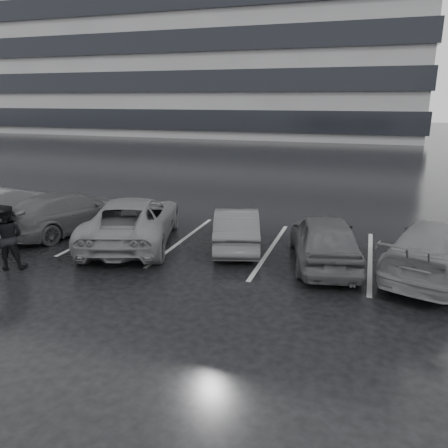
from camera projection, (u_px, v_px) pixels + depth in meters
The scene contains 10 objects.
ground at pixel (225, 279), 10.74m from camera, with size 160.00×160.00×0.00m, color black.
office_building at pixel (179, 18), 57.17m from camera, with size 61.00×26.00×29.00m.
car_main at pixel (324, 239), 11.57m from camera, with size 1.60×3.99×1.36m, color black.
car_west_a at pixel (236, 228), 12.90m from camera, with size 1.26×3.61×1.19m, color #29292B.
car_west_b at pixel (133, 220), 13.26m from camera, with size 2.36×5.11×1.42m, color #48484B.
car_west_c at pixel (69, 212), 14.44m from camera, with size 1.87×4.59×1.33m, color black.
car_west_d at pixel (7, 205), 15.57m from camera, with size 1.31×3.77×1.24m, color #29292B.
car_east at pixel (437, 249), 10.80m from camera, with size 1.91×4.71×1.37m, color #48484B.
pedestrian_right at pixel (7, 237), 11.18m from camera, with size 0.83×0.64×1.70m, color black.
stall_stripes at pixel (225, 244), 13.26m from camera, with size 19.72×5.00×0.00m.
Camera 1 is at (3.10, -9.45, 4.28)m, focal length 35.00 mm.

